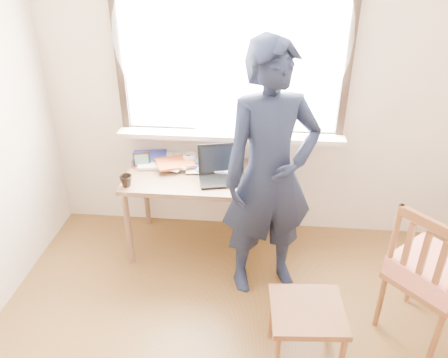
# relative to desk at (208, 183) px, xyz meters

# --- Properties ---
(room_shell) EXTENTS (3.52, 4.02, 2.61)m
(room_shell) POSITION_rel_desk_xyz_m (0.33, -1.43, 1.01)
(room_shell) COLOR beige
(room_shell) RESTS_ON ground
(desk) EXTENTS (1.30, 0.65, 0.70)m
(desk) POSITION_rel_desk_xyz_m (0.00, 0.00, 0.00)
(desk) COLOR brown
(desk) RESTS_ON ground
(laptop) EXTENTS (0.42, 0.37, 0.25)m
(laptop) POSITION_rel_desk_xyz_m (0.12, -0.03, 0.13)
(laptop) COLOR black
(laptop) RESTS_ON desk
(mug_white) EXTENTS (0.15, 0.15, 0.09)m
(mug_white) POSITION_rel_desk_xyz_m (-0.17, 0.19, 0.12)
(mug_white) COLOR white
(mug_white) RESTS_ON desk
(mug_dark) EXTENTS (0.12, 0.12, 0.09)m
(mug_dark) POSITION_rel_desk_xyz_m (-0.59, -0.23, 0.12)
(mug_dark) COLOR black
(mug_dark) RESTS_ON desk
(mouse) EXTENTS (0.10, 0.07, 0.04)m
(mouse) POSITION_rel_desk_xyz_m (0.44, -0.10, 0.09)
(mouse) COLOR black
(mouse) RESTS_ON desk
(desk_clutter) EXTENTS (0.86, 0.56, 0.05)m
(desk_clutter) POSITION_rel_desk_xyz_m (-0.23, 0.18, 0.10)
(desk_clutter) COLOR white
(desk_clutter) RESTS_ON desk
(book_a) EXTENTS (0.24, 0.30, 0.03)m
(book_a) POSITION_rel_desk_xyz_m (-0.45, 0.26, 0.08)
(book_a) COLOR white
(book_a) RESTS_ON desk
(book_b) EXTENTS (0.19, 0.26, 0.02)m
(book_b) POSITION_rel_desk_xyz_m (0.36, 0.23, 0.08)
(book_b) COLOR white
(book_b) RESTS_ON desk
(picture_frame) EXTENTS (0.14, 0.06, 0.11)m
(picture_frame) POSITION_rel_desk_xyz_m (-0.56, 0.10, 0.13)
(picture_frame) COLOR black
(picture_frame) RESTS_ON desk
(work_chair) EXTENTS (0.46, 0.44, 0.44)m
(work_chair) POSITION_rel_desk_xyz_m (0.73, -1.12, -0.25)
(work_chair) COLOR brown
(work_chair) RESTS_ON ground
(side_chair) EXTENTS (0.63, 0.63, 0.98)m
(side_chair) POSITION_rel_desk_xyz_m (1.51, -0.81, -0.11)
(side_chair) COLOR brown
(side_chair) RESTS_ON ground
(person) EXTENTS (0.79, 0.64, 1.86)m
(person) POSITION_rel_desk_xyz_m (0.48, -0.39, 0.30)
(person) COLOR black
(person) RESTS_ON ground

